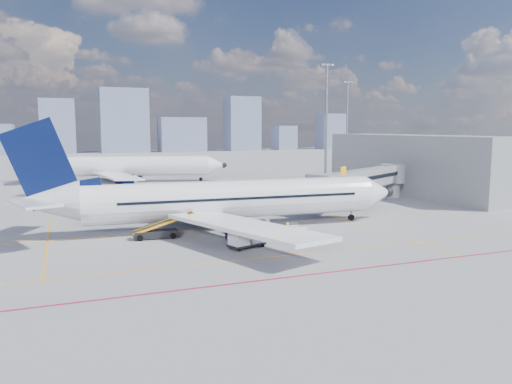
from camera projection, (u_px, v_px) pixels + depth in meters
ground at (262, 241)px, 49.90m from camera, size 420.00×420.00×0.00m
apron_markings at (272, 251)px, 46.08m from camera, size 90.00×35.12×0.01m
jet_bridge at (366, 179)px, 73.54m from camera, size 23.55×15.78×6.30m
terminal_block at (417, 164)px, 87.71m from camera, size 10.00×42.00×10.00m
floodlight_mast_ne at (326, 117)px, 112.69m from camera, size 3.20×0.61×25.45m
floodlight_mast_far at (347, 120)px, 154.77m from camera, size 3.20×0.61×25.45m
distant_skyline at (100, 129)px, 223.53m from camera, size 252.39×15.99×29.04m
main_aircraft at (218, 201)px, 55.55m from camera, size 44.15×38.44×12.87m
second_aircraft at (123, 166)px, 104.56m from camera, size 42.00×35.98×12.48m
baggage_tug at (295, 230)px, 51.49m from camera, size 2.45×1.84×1.54m
cargo_dolly at (247, 237)px, 47.05m from camera, size 3.90×2.59×1.97m
belt_loader at (157, 232)px, 51.12m from camera, size 6.28×1.83×2.55m
ramp_worker at (288, 232)px, 49.89m from camera, size 0.59×0.77×1.88m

